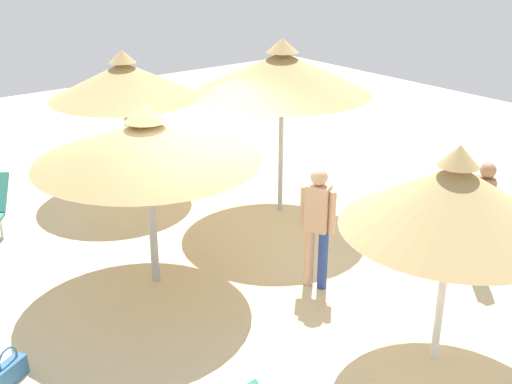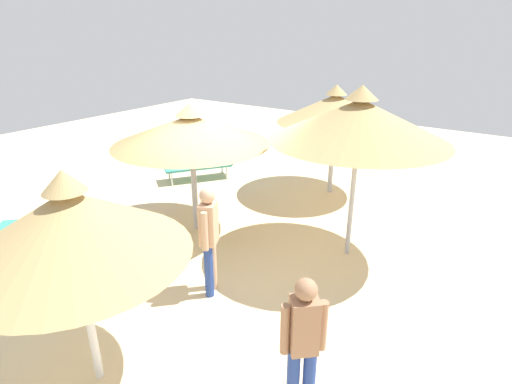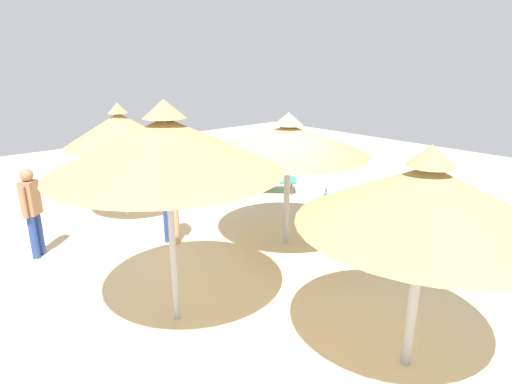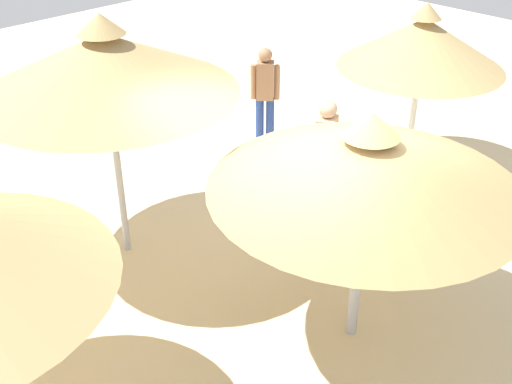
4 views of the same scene
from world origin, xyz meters
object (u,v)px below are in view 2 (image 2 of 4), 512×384
Objects in this scene: parasol_umbrella_center at (359,120)px; lounge_chair_edge at (208,163)px; parasol_umbrella_far_right at (191,130)px; parasol_umbrella_back at (71,224)px; parasol_umbrella_near_right at (335,108)px; person_standing_near_left at (303,341)px; person_standing_far_left at (209,235)px; handbag at (87,211)px.

parasol_umbrella_center reaches higher than lounge_chair_edge.
parasol_umbrella_back reaches higher than parasol_umbrella_far_right.
parasol_umbrella_back is at bearing 92.25° from parasol_umbrella_near_right.
parasol_umbrella_center reaches higher than parasol_umbrella_far_right.
parasol_umbrella_center is 3.67m from person_standing_near_left.
parasol_umbrella_center is 1.82× the size of person_standing_near_left.
parasol_umbrella_far_right is at bearing -64.63° from parasol_umbrella_back.
parasol_umbrella_far_right is 0.99× the size of parasol_umbrella_center.
person_standing_near_left is 0.95× the size of person_standing_far_left.
parasol_umbrella_far_right is 2.98m from parasol_umbrella_center.
person_standing_near_left is (-2.34, 5.76, -1.12)m from parasol_umbrella_near_right.
handbag is (3.86, -2.47, -1.80)m from parasol_umbrella_back.
parasol_umbrella_near_right is at bearing -130.62° from handbag.
parasol_umbrella_far_right is at bearing -157.85° from handbag.
parasol_umbrella_near_right is 0.91× the size of parasol_umbrella_center.
parasol_umbrella_near_right is at bearing -87.75° from parasol_umbrella_back.
parasol_umbrella_far_right reaches higher than person_standing_far_left.
person_standing_near_left is (-2.08, -0.91, -1.03)m from parasol_umbrella_back.
lounge_chair_edge is 7.25m from person_standing_near_left.
parasol_umbrella_center reaches higher than parasol_umbrella_near_right.
person_standing_far_left is at bearing 60.83° from parasol_umbrella_center.
parasol_umbrella_center is 4.37m from parasol_umbrella_back.
parasol_umbrella_far_right is 2.39m from person_standing_far_left.
parasol_umbrella_near_right is 1.06× the size of parasol_umbrella_back.
parasol_umbrella_center is at bearing -75.48° from person_standing_near_left.
parasol_umbrella_near_right reaches higher than parasol_umbrella_back.
parasol_umbrella_back is 1.49× the size of person_standing_far_left.
person_standing_near_left reaches higher than lounge_chair_edge.
handbag is (2.25, 0.92, -1.85)m from parasol_umbrella_far_right.
parasol_umbrella_far_right reaches higher than lounge_chair_edge.
lounge_chair_edge is (4.55, -1.56, -1.93)m from parasol_umbrella_center.
person_standing_near_left is at bearing 153.32° from person_standing_far_left.
person_standing_far_left reaches higher than lounge_chair_edge.
parasol_umbrella_far_right is 3.54m from parasol_umbrella_near_right.
parasol_umbrella_center reaches higher than person_standing_near_left.
lounge_chair_edge is at bearing -59.99° from parasol_umbrella_back.
parasol_umbrella_far_right is 1.72× the size of person_standing_far_left.
parasol_umbrella_far_right reaches higher than person_standing_near_left.
handbag is at bearing -14.73° from person_standing_near_left.
parasol_umbrella_near_right is at bearing -59.03° from parasol_umbrella_center.
person_standing_near_left is at bearing -156.39° from parasol_umbrella_back.
parasol_umbrella_back is 1.21× the size of lounge_chair_edge.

